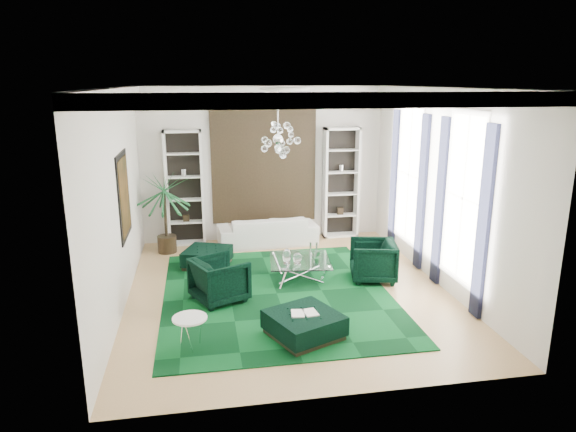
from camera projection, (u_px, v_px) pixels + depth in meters
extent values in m
cube|color=tan|center=(288.00, 291.00, 9.90)|extent=(6.00, 7.00, 0.02)
cube|color=white|center=(288.00, 87.00, 8.92)|extent=(6.00, 7.00, 0.02)
cube|color=silver|center=(264.00, 164.00, 12.75)|extent=(6.00, 0.02, 3.80)
cube|color=silver|center=(339.00, 256.00, 6.07)|extent=(6.00, 0.02, 3.80)
cube|color=silver|center=(117.00, 200.00, 8.91)|extent=(0.02, 7.00, 3.80)
cube|color=silver|center=(441.00, 188.00, 9.91)|extent=(0.02, 7.00, 3.80)
cylinder|color=white|center=(285.00, 89.00, 9.22)|extent=(0.90, 0.90, 0.05)
cube|color=black|center=(264.00, 165.00, 12.71)|extent=(2.50, 0.06, 2.80)
cube|color=black|center=(125.00, 196.00, 9.50)|extent=(0.04, 1.30, 1.60)
cube|color=white|center=(463.00, 198.00, 9.05)|extent=(0.03, 1.10, 2.90)
cube|color=black|center=(484.00, 224.00, 8.37)|extent=(0.07, 0.30, 3.25)
cube|color=black|center=(440.00, 202.00, 9.85)|extent=(0.07, 0.30, 3.25)
cube|color=white|center=(409.00, 175.00, 11.34)|extent=(0.03, 1.10, 2.90)
cube|color=black|center=(422.00, 193.00, 10.65)|extent=(0.07, 0.30, 3.25)
cube|color=black|center=(394.00, 179.00, 12.14)|extent=(0.07, 0.30, 3.25)
cube|color=black|center=(277.00, 294.00, 9.70)|extent=(4.20, 5.00, 0.02)
imported|color=silver|center=(267.00, 230.00, 12.62)|extent=(2.45, 1.09, 0.70)
imported|color=black|center=(220.00, 280.00, 9.33)|extent=(1.18, 1.17, 0.81)
imported|color=black|center=(373.00, 261.00, 10.32)|extent=(1.06, 1.04, 0.81)
cube|color=black|center=(207.00, 258.00, 11.10)|extent=(1.16, 1.16, 0.40)
cube|color=black|center=(304.00, 325.00, 8.04)|extent=(1.32, 1.32, 0.40)
cube|color=white|center=(304.00, 313.00, 7.98)|extent=(0.42, 0.28, 0.03)
cylinder|color=white|center=(191.00, 333.00, 7.67)|extent=(0.68, 0.68, 0.50)
imported|color=#1A5D2D|center=(317.00, 257.00, 10.13)|extent=(0.14, 0.11, 0.24)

